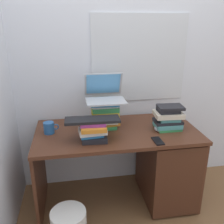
{
  "coord_description": "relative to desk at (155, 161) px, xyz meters",
  "views": [
    {
      "loc": [
        -0.37,
        -1.92,
        1.6
      ],
      "look_at": [
        -0.05,
        -0.03,
        0.9
      ],
      "focal_mm": 39.98,
      "sensor_mm": 36.0,
      "label": 1
    }
  ],
  "objects": [
    {
      "name": "ground_plane",
      "position": [
        -0.35,
        0.03,
        -0.39
      ],
      "size": [
        6.0,
        6.0,
        0.0
      ],
      "primitive_type": "plane",
      "color": "brown"
    },
    {
      "name": "wall_back",
      "position": [
        -0.35,
        0.42,
        0.9
      ],
      "size": [
        6.0,
        0.06,
        2.6
      ],
      "color": "silver",
      "rests_on": "ground"
    },
    {
      "name": "desk",
      "position": [
        0.0,
        0.0,
        0.0
      ],
      "size": [
        1.38,
        0.69,
        0.72
      ],
      "color": "#4C2819",
      "rests_on": "ground"
    },
    {
      "name": "book_stack_tall",
      "position": [
        -0.43,
        0.11,
        0.45
      ],
      "size": [
        0.25,
        0.19,
        0.23
      ],
      "color": "#338C4C",
      "rests_on": "desk"
    },
    {
      "name": "book_stack_keyboard_riser",
      "position": [
        -0.57,
        -0.13,
        0.41
      ],
      "size": [
        0.22,
        0.19,
        0.16
      ],
      "color": "black",
      "rests_on": "desk"
    },
    {
      "name": "book_stack_side",
      "position": [
        0.09,
        -0.01,
        0.43
      ],
      "size": [
        0.25,
        0.2,
        0.21
      ],
      "color": "#338C4C",
      "rests_on": "desk"
    },
    {
      "name": "laptop",
      "position": [
        -0.43,
        0.17,
        0.61
      ],
      "size": [
        0.33,
        0.32,
        0.22
      ],
      "color": "#B7BABF",
      "rests_on": "book_stack_tall"
    },
    {
      "name": "keyboard",
      "position": [
        -0.57,
        -0.12,
        0.5
      ],
      "size": [
        0.42,
        0.15,
        0.02
      ],
      "primitive_type": "cube",
      "rotation": [
        0.0,
        0.0,
        -0.03
      ],
      "color": "black",
      "rests_on": "book_stack_keyboard_riser"
    },
    {
      "name": "computer_mouse",
      "position": [
        -0.0,
        -0.04,
        0.34
      ],
      "size": [
        0.06,
        0.1,
        0.04
      ],
      "primitive_type": "ellipsoid",
      "color": "#A5A8AD",
      "rests_on": "desk"
    },
    {
      "name": "mug",
      "position": [
        -0.91,
        0.06,
        0.38
      ],
      "size": [
        0.13,
        0.09,
        0.1
      ],
      "color": "#265999",
      "rests_on": "desk"
    },
    {
      "name": "cell_phone",
      "position": [
        -0.07,
        -0.23,
        0.33
      ],
      "size": [
        0.07,
        0.14,
        0.01
      ],
      "primitive_type": "cube",
      "rotation": [
        0.0,
        0.0,
        0.02
      ],
      "color": "black",
      "rests_on": "desk"
    }
  ]
}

